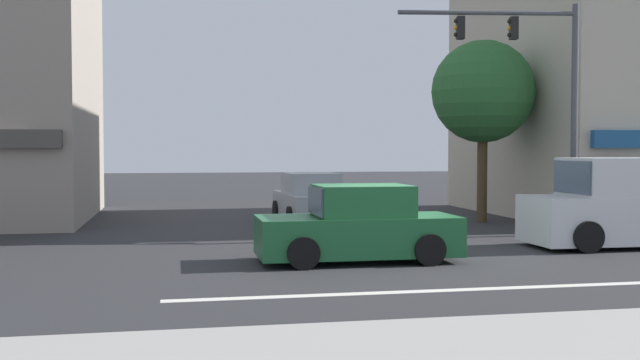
{
  "coord_description": "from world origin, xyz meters",
  "views": [
    {
      "loc": [
        -4.3,
        -15.02,
        2.31
      ],
      "look_at": [
        -0.94,
        2.0,
        1.6
      ],
      "focal_mm": 42.0,
      "sensor_mm": 36.0,
      "label": 1
    }
  ],
  "objects_px": {
    "traffic_light_mast": "(539,80)",
    "sedan_crossing_leftbound": "(310,201)",
    "utility_pole_far_right": "(571,107)",
    "van_crossing_center": "(627,204)",
    "sedan_waiting_far": "(358,227)",
    "street_tree": "(483,92)"
  },
  "relations": [
    {
      "from": "van_crossing_center",
      "to": "sedan_waiting_far",
      "type": "xyz_separation_m",
      "value": [
        -6.85,
        -1.08,
        -0.29
      ]
    },
    {
      "from": "traffic_light_mast",
      "to": "utility_pole_far_right",
      "type": "bearing_deg",
      "value": 50.94
    },
    {
      "from": "van_crossing_center",
      "to": "sedan_waiting_far",
      "type": "bearing_deg",
      "value": -171.01
    },
    {
      "from": "utility_pole_far_right",
      "to": "sedan_waiting_far",
      "type": "relative_size",
      "value": 1.74
    },
    {
      "from": "sedan_waiting_far",
      "to": "street_tree",
      "type": "bearing_deg",
      "value": 51.29
    },
    {
      "from": "van_crossing_center",
      "to": "sedan_waiting_far",
      "type": "height_order",
      "value": "van_crossing_center"
    },
    {
      "from": "van_crossing_center",
      "to": "traffic_light_mast",
      "type": "bearing_deg",
      "value": 108.91
    },
    {
      "from": "traffic_light_mast",
      "to": "sedan_crossing_leftbound",
      "type": "xyz_separation_m",
      "value": [
        -5.46,
        4.34,
        -3.46
      ]
    },
    {
      "from": "street_tree",
      "to": "van_crossing_center",
      "type": "xyz_separation_m",
      "value": [
        0.94,
        -6.29,
        -3.11
      ]
    },
    {
      "from": "utility_pole_far_right",
      "to": "traffic_light_mast",
      "type": "distance_m",
      "value": 5.13
    },
    {
      "from": "street_tree",
      "to": "sedan_waiting_far",
      "type": "xyz_separation_m",
      "value": [
        -5.9,
        -7.37,
        -3.41
      ]
    },
    {
      "from": "utility_pole_far_right",
      "to": "van_crossing_center",
      "type": "distance_m",
      "value": 7.52
    },
    {
      "from": "street_tree",
      "to": "van_crossing_center",
      "type": "height_order",
      "value": "street_tree"
    },
    {
      "from": "utility_pole_far_right",
      "to": "traffic_light_mast",
      "type": "relative_size",
      "value": 1.15
    },
    {
      "from": "traffic_light_mast",
      "to": "sedan_crossing_leftbound",
      "type": "bearing_deg",
      "value": 141.5
    },
    {
      "from": "traffic_light_mast",
      "to": "sedan_waiting_far",
      "type": "bearing_deg",
      "value": -147.77
    },
    {
      "from": "van_crossing_center",
      "to": "street_tree",
      "type": "bearing_deg",
      "value": 98.55
    },
    {
      "from": "street_tree",
      "to": "sedan_crossing_leftbound",
      "type": "height_order",
      "value": "street_tree"
    },
    {
      "from": "utility_pole_far_right",
      "to": "sedan_waiting_far",
      "type": "xyz_separation_m",
      "value": [
        -9.16,
        -7.71,
        -3.01
      ]
    },
    {
      "from": "utility_pole_far_right",
      "to": "sedan_waiting_far",
      "type": "bearing_deg",
      "value": -139.9
    },
    {
      "from": "traffic_light_mast",
      "to": "van_crossing_center",
      "type": "xyz_separation_m",
      "value": [
        0.91,
        -2.66,
        -3.17
      ]
    },
    {
      "from": "traffic_light_mast",
      "to": "sedan_crossing_leftbound",
      "type": "height_order",
      "value": "traffic_light_mast"
    }
  ]
}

